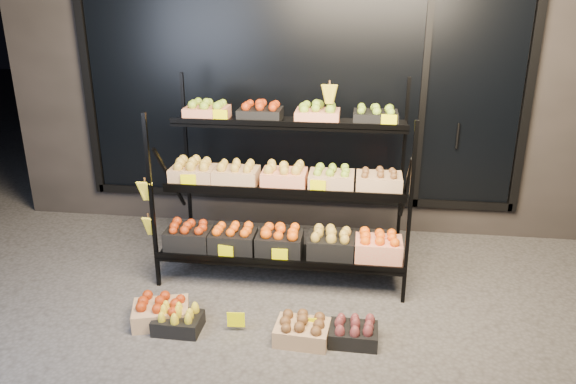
# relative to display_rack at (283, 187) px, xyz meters

# --- Properties ---
(ground) EXTENTS (24.00, 24.00, 0.00)m
(ground) POSITION_rel_display_rack_xyz_m (0.01, -0.60, -0.79)
(ground) COLOR #514F4C
(ground) RESTS_ON ground
(building) EXTENTS (6.00, 2.08, 3.50)m
(building) POSITION_rel_display_rack_xyz_m (0.01, 1.99, 0.96)
(building) COLOR #2D2826
(building) RESTS_ON ground
(display_rack) EXTENTS (2.18, 1.02, 1.75)m
(display_rack) POSITION_rel_display_rack_xyz_m (0.00, 0.00, 0.00)
(display_rack) COLOR black
(display_rack) RESTS_ON ground
(tag_floor_a) EXTENTS (0.13, 0.01, 0.12)m
(tag_floor_a) POSITION_rel_display_rack_xyz_m (-0.21, -1.00, -0.73)
(tag_floor_a) COLOR #EFEF00
(tag_floor_a) RESTS_ON ground
(tag_floor_b) EXTENTS (0.13, 0.01, 0.12)m
(tag_floor_b) POSITION_rel_display_rack_xyz_m (0.32, -1.00, -0.73)
(tag_floor_b) COLOR #EFEF00
(tag_floor_b) RESTS_ON ground
(floor_crate_left) EXTENTS (0.48, 0.41, 0.21)m
(floor_crate_left) POSITION_rel_display_rack_xyz_m (-0.80, -0.95, -0.69)
(floor_crate_left) COLOR tan
(floor_crate_left) RESTS_ON ground
(floor_crate_midleft) EXTENTS (0.35, 0.26, 0.18)m
(floor_crate_midleft) POSITION_rel_display_rack_xyz_m (-0.64, -1.04, -0.70)
(floor_crate_midleft) COLOR black
(floor_crate_midleft) RESTS_ON ground
(floor_crate_midright) EXTENTS (0.40, 0.31, 0.20)m
(floor_crate_midright) POSITION_rel_display_rack_xyz_m (0.29, -1.05, -0.70)
(floor_crate_midright) COLOR tan
(floor_crate_midright) RESTS_ON ground
(floor_crate_right) EXTENTS (0.35, 0.26, 0.18)m
(floor_crate_right) POSITION_rel_display_rack_xyz_m (0.65, -1.02, -0.70)
(floor_crate_right) COLOR black
(floor_crate_right) RESTS_ON ground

